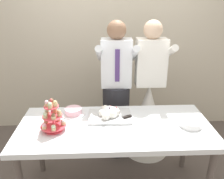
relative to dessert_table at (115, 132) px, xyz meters
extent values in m
cube|color=beige|center=(0.00, 1.40, 0.75)|extent=(5.20, 0.10, 2.90)
cube|color=silver|center=(0.00, 0.00, 0.05)|extent=(1.80, 0.80, 0.05)
cylinder|color=#564C47|center=(-0.82, 0.32, -0.34)|extent=(0.06, 0.06, 0.72)
cylinder|color=#564C47|center=(0.82, 0.32, -0.34)|extent=(0.06, 0.06, 0.72)
cylinder|color=#D83F4C|center=(-0.55, -0.06, 0.08)|extent=(0.17, 0.17, 0.01)
cylinder|color=#D83F4C|center=(-0.55, -0.06, 0.23)|extent=(0.01, 0.01, 0.31)
cylinder|color=#D83F4C|center=(-0.55, -0.06, 0.12)|extent=(0.23, 0.23, 0.01)
cylinder|color=#D1B784|center=(-0.47, -0.05, 0.14)|extent=(0.04, 0.04, 0.03)
sphere|color=white|center=(-0.47, -0.05, 0.16)|extent=(0.04, 0.04, 0.04)
cylinder|color=#D1B784|center=(-0.53, 0.03, 0.14)|extent=(0.04, 0.04, 0.03)
sphere|color=#EAB7C6|center=(-0.53, 0.03, 0.16)|extent=(0.04, 0.04, 0.04)
cylinder|color=#D1B784|center=(-0.63, -0.01, 0.14)|extent=(0.04, 0.04, 0.03)
sphere|color=white|center=(-0.63, -0.01, 0.16)|extent=(0.04, 0.04, 0.04)
cylinder|color=#D1B784|center=(-0.62, -0.11, 0.14)|extent=(0.04, 0.04, 0.03)
sphere|color=#EAB7C6|center=(-0.62, -0.11, 0.16)|extent=(0.04, 0.04, 0.04)
cylinder|color=#D1B784|center=(-0.54, -0.14, 0.14)|extent=(0.04, 0.04, 0.03)
sphere|color=beige|center=(-0.54, -0.14, 0.16)|extent=(0.04, 0.04, 0.04)
cylinder|color=#D83F4C|center=(-0.55, -0.06, 0.21)|extent=(0.18, 0.18, 0.01)
cylinder|color=#D1B784|center=(-0.49, -0.06, 0.23)|extent=(0.04, 0.04, 0.03)
sphere|color=#D6B27A|center=(-0.49, -0.06, 0.25)|extent=(0.04, 0.04, 0.04)
cylinder|color=#D1B784|center=(-0.54, 0.01, 0.23)|extent=(0.04, 0.04, 0.03)
sphere|color=#D6B27A|center=(-0.54, 0.01, 0.25)|extent=(0.04, 0.04, 0.04)
cylinder|color=#D1B784|center=(-0.61, -0.03, 0.23)|extent=(0.04, 0.04, 0.03)
sphere|color=beige|center=(-0.61, -0.03, 0.25)|extent=(0.04, 0.04, 0.04)
cylinder|color=#D1B784|center=(-0.61, -0.09, 0.23)|extent=(0.04, 0.04, 0.03)
sphere|color=beige|center=(-0.61, -0.09, 0.25)|extent=(0.04, 0.04, 0.04)
cylinder|color=#D1B784|center=(-0.53, -0.11, 0.23)|extent=(0.04, 0.04, 0.03)
sphere|color=brown|center=(-0.53, -0.11, 0.25)|extent=(0.04, 0.04, 0.04)
cylinder|color=#D83F4C|center=(-0.55, -0.06, 0.31)|extent=(0.13, 0.13, 0.01)
cylinder|color=#D1B784|center=(-0.52, -0.06, 0.33)|extent=(0.04, 0.04, 0.03)
sphere|color=#D6B27A|center=(-0.52, -0.06, 0.35)|extent=(0.04, 0.04, 0.04)
cylinder|color=#D1B784|center=(-0.56, -0.02, 0.33)|extent=(0.04, 0.04, 0.03)
sphere|color=brown|center=(-0.56, -0.02, 0.35)|extent=(0.04, 0.04, 0.04)
cylinder|color=#D1B784|center=(-0.59, -0.05, 0.33)|extent=(0.04, 0.04, 0.03)
sphere|color=#EAB7C6|center=(-0.59, -0.05, 0.35)|extent=(0.04, 0.04, 0.04)
cylinder|color=#D1B784|center=(-0.56, -0.09, 0.33)|extent=(0.04, 0.04, 0.03)
sphere|color=beige|center=(-0.56, -0.09, 0.35)|extent=(0.04, 0.04, 0.04)
cube|color=silver|center=(-0.04, 0.15, 0.09)|extent=(0.42, 0.31, 0.02)
sphere|color=white|center=(0.01, 0.15, 0.13)|extent=(0.10, 0.10, 0.10)
sphere|color=white|center=(-0.01, 0.21, 0.12)|extent=(0.07, 0.07, 0.07)
sphere|color=white|center=(-0.08, 0.22, 0.13)|extent=(0.09, 0.09, 0.09)
sphere|color=white|center=(-0.11, 0.15, 0.12)|extent=(0.08, 0.08, 0.08)
sphere|color=white|center=(-0.08, 0.08, 0.13)|extent=(0.08, 0.08, 0.08)
sphere|color=white|center=(-0.02, 0.11, 0.13)|extent=(0.10, 0.10, 0.10)
sphere|color=white|center=(-0.04, 0.15, 0.14)|extent=(0.11, 0.11, 0.11)
sphere|color=#2D1938|center=(-0.06, 0.15, 0.18)|extent=(0.02, 0.02, 0.02)
sphere|color=#DB474C|center=(-0.03, 0.16, 0.19)|extent=(0.02, 0.02, 0.02)
sphere|color=#B21923|center=(-0.05, 0.18, 0.18)|extent=(0.02, 0.02, 0.02)
sphere|color=#2D1938|center=(-0.05, 0.13, 0.19)|extent=(0.02, 0.02, 0.02)
sphere|color=#2D1938|center=(-0.05, 0.15, 0.19)|extent=(0.02, 0.02, 0.02)
sphere|color=#B21923|center=(0.02, 0.16, 0.18)|extent=(0.02, 0.02, 0.02)
cube|color=silver|center=(-0.01, 0.04, 0.10)|extent=(0.22, 0.12, 0.00)
cube|color=black|center=(0.12, 0.10, 0.11)|extent=(0.09, 0.06, 0.02)
cylinder|color=white|center=(0.70, -0.04, 0.08)|extent=(0.20, 0.20, 0.01)
cylinder|color=white|center=(0.70, -0.04, 0.09)|extent=(0.20, 0.20, 0.01)
cylinder|color=white|center=(0.70, -0.04, 0.10)|extent=(0.20, 0.20, 0.01)
cylinder|color=white|center=(0.70, -0.04, 0.11)|extent=(0.20, 0.20, 0.01)
cylinder|color=white|center=(0.70, -0.04, 0.12)|extent=(0.20, 0.20, 0.01)
cylinder|color=white|center=(-0.41, 0.23, 0.08)|extent=(0.24, 0.24, 0.01)
cylinder|color=#EAB7C6|center=(-0.41, 0.23, 0.11)|extent=(0.17, 0.17, 0.06)
cylinder|color=#232328|center=(0.05, 0.65, -0.24)|extent=(0.32, 0.32, 0.92)
cube|color=white|center=(0.05, 0.65, 0.49)|extent=(0.35, 0.21, 0.54)
sphere|color=#8C664C|center=(0.05, 0.65, 0.85)|extent=(0.21, 0.21, 0.21)
cylinder|color=white|center=(-0.14, 0.66, 0.60)|extent=(0.10, 0.49, 0.28)
cylinder|color=white|center=(0.24, 0.64, 0.60)|extent=(0.10, 0.49, 0.28)
cube|color=#4C3372|center=(0.05, 0.54, 0.49)|extent=(0.05, 0.01, 0.36)
cone|color=white|center=(0.44, 0.66, -0.24)|extent=(0.56, 0.56, 0.92)
cube|color=white|center=(0.44, 0.66, 0.49)|extent=(0.34, 0.21, 0.54)
sphere|color=beige|center=(0.44, 0.66, 0.85)|extent=(0.21, 0.21, 0.21)
cylinder|color=white|center=(0.25, 0.65, 0.60)|extent=(0.08, 0.49, 0.28)
cylinder|color=white|center=(0.63, 0.66, 0.60)|extent=(0.08, 0.49, 0.28)
camera|label=1|loc=(-0.11, -1.88, 1.21)|focal=37.43mm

